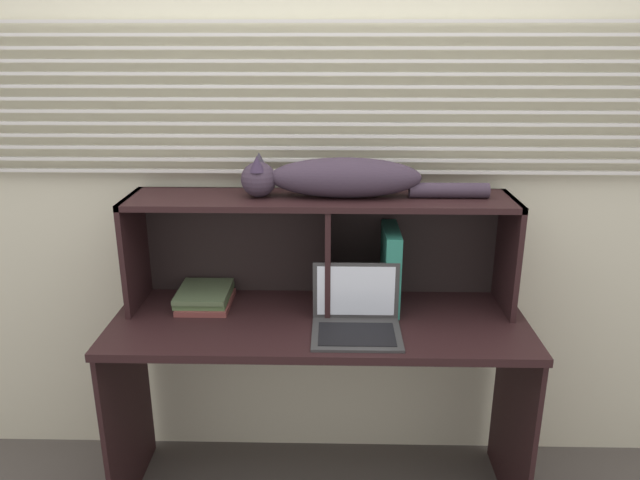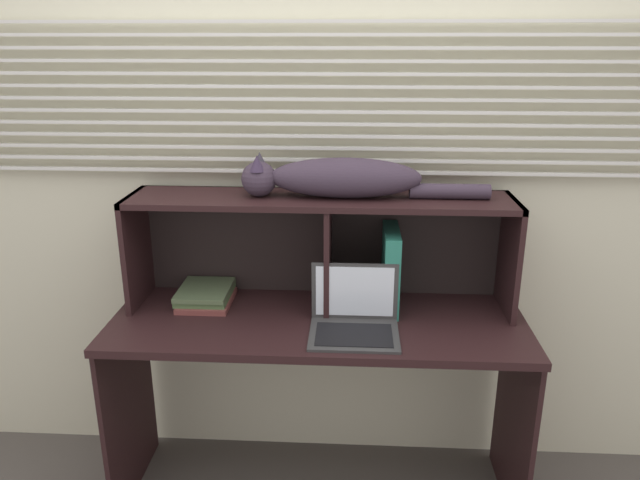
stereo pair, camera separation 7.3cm
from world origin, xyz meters
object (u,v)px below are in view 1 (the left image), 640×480
object	(u,v)px
laptop	(356,318)
book_stack	(205,296)
cat	(337,178)
binder_upright	(390,268)

from	to	relation	value
laptop	book_stack	xyz separation A→B (m)	(-0.58, 0.21, -0.02)
cat	book_stack	distance (m)	0.70
binder_upright	cat	bearing A→B (deg)	180.00
cat	laptop	world-z (taller)	cat
laptop	cat	bearing A→B (deg)	108.45
laptop	binder_upright	bearing A→B (deg)	57.27
laptop	binder_upright	xyz separation A→B (m)	(0.13, 0.21, 0.11)
laptop	book_stack	bearing A→B (deg)	160.16
book_stack	binder_upright	bearing A→B (deg)	-0.03
book_stack	laptop	bearing A→B (deg)	-19.84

